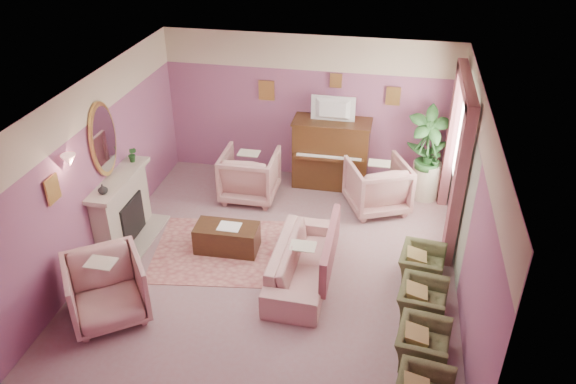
% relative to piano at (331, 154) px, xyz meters
% --- Properties ---
extents(floor, '(5.50, 6.00, 0.01)m').
position_rel_piano_xyz_m(floor, '(-0.50, -2.68, -0.65)').
color(floor, gray).
rests_on(floor, ground).
extents(ceiling, '(5.50, 6.00, 0.01)m').
position_rel_piano_xyz_m(ceiling, '(-0.50, -2.68, 2.15)').
color(ceiling, beige).
rests_on(ceiling, wall_back).
extents(wall_back, '(5.50, 0.02, 2.80)m').
position_rel_piano_xyz_m(wall_back, '(-0.50, 0.32, 0.75)').
color(wall_back, '#794979').
rests_on(wall_back, floor).
extents(wall_front, '(5.50, 0.02, 2.80)m').
position_rel_piano_xyz_m(wall_front, '(-0.50, -5.68, 0.75)').
color(wall_front, '#794979').
rests_on(wall_front, floor).
extents(wall_left, '(0.02, 6.00, 2.80)m').
position_rel_piano_xyz_m(wall_left, '(-3.25, -2.68, 0.75)').
color(wall_left, '#794979').
rests_on(wall_left, floor).
extents(wall_right, '(0.02, 6.00, 2.80)m').
position_rel_piano_xyz_m(wall_right, '(2.25, -2.68, 0.75)').
color(wall_right, '#794979').
rests_on(wall_right, floor).
extents(picture_rail_band, '(5.50, 0.01, 0.65)m').
position_rel_piano_xyz_m(picture_rail_band, '(-0.50, 0.31, 1.82)').
color(picture_rail_band, beige).
rests_on(picture_rail_band, wall_back).
extents(stripe_panel, '(0.01, 3.00, 2.15)m').
position_rel_piano_xyz_m(stripe_panel, '(2.23, -1.38, 0.42)').
color(stripe_panel, '#9FAC94').
rests_on(stripe_panel, wall_right).
extents(fireplace_surround, '(0.30, 1.40, 1.10)m').
position_rel_piano_xyz_m(fireplace_surround, '(-3.09, -2.48, -0.10)').
color(fireplace_surround, '#B2A793').
rests_on(fireplace_surround, floor).
extents(fireplace_inset, '(0.18, 0.72, 0.68)m').
position_rel_piano_xyz_m(fireplace_inset, '(-2.99, -2.48, -0.25)').
color(fireplace_inset, black).
rests_on(fireplace_inset, floor).
extents(fire_ember, '(0.06, 0.54, 0.10)m').
position_rel_piano_xyz_m(fire_ember, '(-2.95, -2.48, -0.43)').
color(fire_ember, '#FF1E00').
rests_on(fire_ember, floor).
extents(mantel_shelf, '(0.40, 1.55, 0.07)m').
position_rel_piano_xyz_m(mantel_shelf, '(-3.06, -2.48, 0.47)').
color(mantel_shelf, '#B2A793').
rests_on(mantel_shelf, fireplace_surround).
extents(hearth, '(0.55, 1.50, 0.02)m').
position_rel_piano_xyz_m(hearth, '(-2.89, -2.48, -0.64)').
color(hearth, '#B2A793').
rests_on(hearth, floor).
extents(mirror_frame, '(0.04, 0.72, 1.20)m').
position_rel_piano_xyz_m(mirror_frame, '(-3.20, -2.48, 1.15)').
color(mirror_frame, '#DFB758').
rests_on(mirror_frame, wall_left).
extents(mirror_glass, '(0.01, 0.60, 1.06)m').
position_rel_piano_xyz_m(mirror_glass, '(-3.17, -2.48, 1.15)').
color(mirror_glass, silver).
rests_on(mirror_glass, wall_left).
extents(sconce_shade, '(0.20, 0.20, 0.16)m').
position_rel_piano_xyz_m(sconce_shade, '(-3.12, -3.53, 1.33)').
color(sconce_shade, '#EF9A8D').
rests_on(sconce_shade, wall_left).
extents(piano, '(1.40, 0.60, 1.30)m').
position_rel_piano_xyz_m(piano, '(0.00, 0.00, 0.00)').
color(piano, '#422712').
rests_on(piano, floor).
extents(piano_keyshelf, '(1.30, 0.12, 0.06)m').
position_rel_piano_xyz_m(piano_keyshelf, '(-0.00, -0.35, 0.07)').
color(piano_keyshelf, '#422712').
rests_on(piano_keyshelf, piano).
extents(piano_keys, '(1.20, 0.08, 0.02)m').
position_rel_piano_xyz_m(piano_keys, '(0.00, -0.35, 0.11)').
color(piano_keys, white).
rests_on(piano_keys, piano).
extents(piano_top, '(1.45, 0.65, 0.04)m').
position_rel_piano_xyz_m(piano_top, '(0.00, 0.00, 0.66)').
color(piano_top, '#422712').
rests_on(piano_top, piano).
extents(television, '(0.80, 0.12, 0.48)m').
position_rel_piano_xyz_m(television, '(0.00, -0.05, 0.95)').
color(television, black).
rests_on(television, piano).
extents(print_back_left, '(0.30, 0.03, 0.38)m').
position_rel_piano_xyz_m(print_back_left, '(-1.30, 0.28, 1.07)').
color(print_back_left, '#DFB758').
rests_on(print_back_left, wall_back).
extents(print_back_right, '(0.26, 0.03, 0.34)m').
position_rel_piano_xyz_m(print_back_right, '(1.05, 0.28, 1.13)').
color(print_back_right, '#DFB758').
rests_on(print_back_right, wall_back).
extents(print_back_mid, '(0.22, 0.03, 0.26)m').
position_rel_piano_xyz_m(print_back_mid, '(0.00, 0.28, 1.35)').
color(print_back_mid, '#DFB758').
rests_on(print_back_mid, wall_back).
extents(print_left_wall, '(0.03, 0.28, 0.36)m').
position_rel_piano_xyz_m(print_left_wall, '(-3.21, -3.88, 1.07)').
color(print_left_wall, '#DFB758').
rests_on(print_left_wall, wall_left).
extents(window_blind, '(0.03, 1.40, 1.80)m').
position_rel_piano_xyz_m(window_blind, '(2.20, -1.13, 1.05)').
color(window_blind, beige).
rests_on(window_blind, wall_right).
extents(curtain_left, '(0.16, 0.34, 2.60)m').
position_rel_piano_xyz_m(curtain_left, '(2.12, -2.05, 0.65)').
color(curtain_left, '#954F58').
rests_on(curtain_left, floor).
extents(curtain_right, '(0.16, 0.34, 2.60)m').
position_rel_piano_xyz_m(curtain_right, '(2.12, -0.21, 0.65)').
color(curtain_right, '#954F58').
rests_on(curtain_right, floor).
extents(pelmet, '(0.16, 2.20, 0.16)m').
position_rel_piano_xyz_m(pelmet, '(2.12, -1.13, 1.91)').
color(pelmet, '#954F58').
rests_on(pelmet, wall_right).
extents(mantel_plant, '(0.16, 0.16, 0.28)m').
position_rel_piano_xyz_m(mantel_plant, '(-3.05, -1.93, 0.64)').
color(mantel_plant, '#235323').
rests_on(mantel_plant, mantel_shelf).
extents(mantel_vase, '(0.16, 0.16, 0.16)m').
position_rel_piano_xyz_m(mantel_vase, '(-3.05, -2.98, 0.58)').
color(mantel_vase, beige).
rests_on(mantel_vase, mantel_shelf).
extents(area_rug, '(2.73, 2.13, 0.01)m').
position_rel_piano_xyz_m(area_rug, '(-1.24, -2.49, -0.64)').
color(area_rug, '#B16B65').
rests_on(area_rug, floor).
extents(coffee_table, '(1.01, 0.53, 0.45)m').
position_rel_piano_xyz_m(coffee_table, '(-1.34, -2.47, -0.43)').
color(coffee_table, '#3B2515').
rests_on(coffee_table, floor).
extents(table_paper, '(0.35, 0.28, 0.01)m').
position_rel_piano_xyz_m(table_paper, '(-1.29, -2.47, -0.20)').
color(table_paper, white).
rests_on(table_paper, coffee_table).
extents(sofa, '(0.69, 2.06, 0.83)m').
position_rel_piano_xyz_m(sofa, '(-0.02, -2.94, -0.23)').
color(sofa, tan).
rests_on(sofa, floor).
extents(sofa_throw, '(0.10, 1.56, 0.57)m').
position_rel_piano_xyz_m(sofa_throw, '(0.38, -2.94, -0.05)').
color(sofa_throw, '#954F58').
rests_on(sofa_throw, sofa).
extents(floral_armchair_left, '(0.98, 0.98, 1.02)m').
position_rel_piano_xyz_m(floral_armchair_left, '(-1.40, -0.77, -0.14)').
color(floral_armchair_left, tan).
rests_on(floral_armchair_left, floor).
extents(floral_armchair_right, '(0.98, 0.98, 1.02)m').
position_rel_piano_xyz_m(floral_armchair_right, '(0.93, -0.71, -0.14)').
color(floral_armchair_right, tan).
rests_on(floral_armchair_right, floor).
extents(floral_armchair_front, '(0.98, 0.98, 1.02)m').
position_rel_piano_xyz_m(floral_armchair_front, '(-2.48, -4.26, -0.14)').
color(floral_armchair_front, tan).
rests_on(floral_armchair_front, floor).
extents(olive_chair_b, '(0.51, 0.73, 0.63)m').
position_rel_piano_xyz_m(olive_chair_b, '(1.72, -4.22, -0.34)').
color(olive_chair_b, '#525732').
rests_on(olive_chair_b, floor).
extents(olive_chair_c, '(0.51, 0.73, 0.63)m').
position_rel_piano_xyz_m(olive_chair_c, '(1.72, -3.40, -0.34)').
color(olive_chair_c, '#525732').
rests_on(olive_chair_c, floor).
extents(olive_chair_d, '(0.51, 0.73, 0.63)m').
position_rel_piano_xyz_m(olive_chair_d, '(1.72, -2.58, -0.34)').
color(olive_chair_d, '#525732').
rests_on(olive_chair_d, floor).
extents(side_table, '(0.52, 0.52, 0.70)m').
position_rel_piano_xyz_m(side_table, '(1.79, -0.13, -0.30)').
color(side_table, beige).
rests_on(side_table, floor).
extents(side_plant_big, '(0.30, 0.30, 0.34)m').
position_rel_piano_xyz_m(side_plant_big, '(1.79, -0.13, 0.22)').
color(side_plant_big, '#235323').
rests_on(side_plant_big, side_table).
extents(side_plant_small, '(0.16, 0.16, 0.28)m').
position_rel_piano_xyz_m(side_plant_small, '(1.91, -0.23, 0.19)').
color(side_plant_small, '#235323').
rests_on(side_plant_small, side_table).
extents(palm_pot, '(0.34, 0.34, 0.34)m').
position_rel_piano_xyz_m(palm_pot, '(1.74, -0.18, -0.48)').
color(palm_pot, '#9A583B').
rests_on(palm_pot, floor).
extents(palm_plant, '(0.76, 0.76, 1.44)m').
position_rel_piano_xyz_m(palm_plant, '(1.74, -0.18, 0.41)').
color(palm_plant, '#235323').
rests_on(palm_plant, palm_pot).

